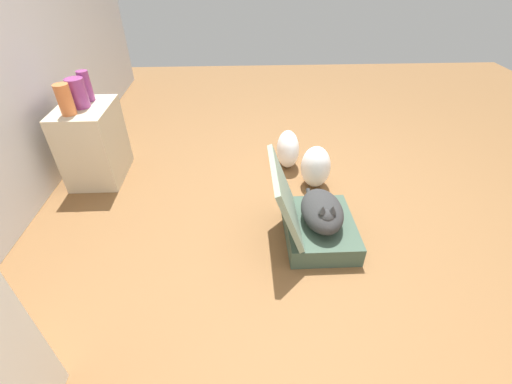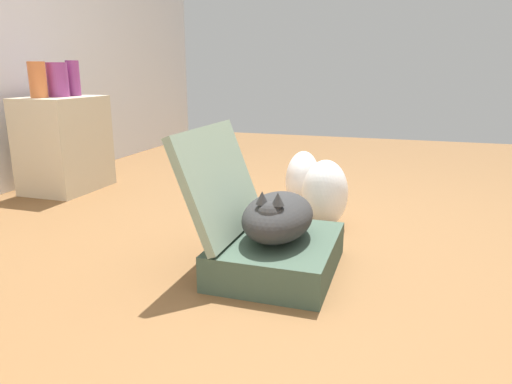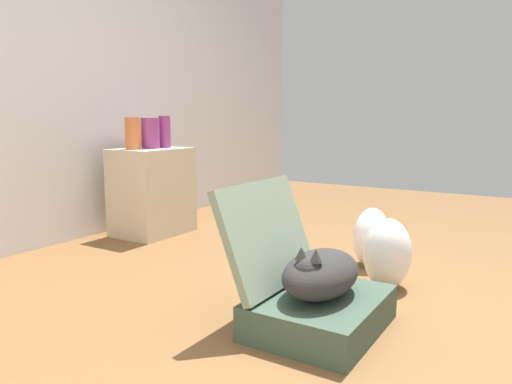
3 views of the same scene
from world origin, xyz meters
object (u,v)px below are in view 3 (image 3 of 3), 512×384
Objects in this scene: plastic_bag_white at (387,253)px; vase_short at (165,132)px; suitcase_base at (320,312)px; plastic_bag_clear at (371,237)px; vase_round at (150,133)px; side_table at (152,191)px; vase_tall at (133,133)px; cat at (320,273)px.

vase_short is at bearing 78.57° from plastic_bag_white.
suitcase_base is 0.98m from plastic_bag_clear.
side_table is at bearing 90.00° from vase_round.
vase_tall is at bearing 163.28° from vase_round.
suitcase_base is 0.91× the size of side_table.
suitcase_base is 1.14× the size of cat.
cat is 2.07m from vase_round.
side_table reaches higher than plastic_bag_clear.
cat is 2.30× the size of vase_round.
plastic_bag_white reaches higher than suitcase_base.
side_table is at bearing 172.87° from vase_short.
cat is at bearing -120.07° from vase_short.
suitcase_base is 2.45× the size of vase_short.
suitcase_base is 2.61× the size of vase_round.
cat is 2.26× the size of vase_tall.
vase_short reaches higher than side_table.
vase_round is (0.88, 1.79, 0.69)m from suitcase_base.
cat is 1.49× the size of plastic_bag_clear.
suitcase_base is 2.02m from side_table.
vase_short is 0.14m from vase_round.
vase_short reaches higher than plastic_bag_clear.
cat is at bearing -173.58° from plastic_bag_clear.
cat is (-0.01, 0.00, 0.17)m from suitcase_base.
cat is 0.99m from plastic_bag_clear.
suitcase_base is at bearing 172.59° from plastic_bag_white.
plastic_bag_clear is (0.97, 0.11, 0.10)m from suitcase_base.
plastic_bag_white is at bearing -97.26° from side_table.
vase_round reaches higher than plastic_bag_clear.
suitcase_base is 1.61× the size of plastic_bag_white.
plastic_bag_clear is 1.69m from side_table.
side_table is at bearing 82.74° from plastic_bag_white.
side_table reaches higher than plastic_bag_white.
plastic_bag_white is 1.90m from side_table.
plastic_bag_white is at bearing -7.41° from suitcase_base.
plastic_bag_clear is 1.44× the size of vase_short.
side_table is 2.87× the size of vase_round.
plastic_bag_clear is at bearing 6.48° from suitcase_base.
plastic_bag_white is (0.65, -0.08, 0.11)m from suitcase_base.
vase_tall reaches higher than plastic_bag_clear.
vase_round is at bearing 173.02° from vase_short.
side_table is at bearing 63.75° from suitcase_base.
vase_round is at bearing 63.75° from suitcase_base.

